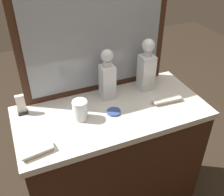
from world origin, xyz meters
TOP-DOWN VIEW (x-y plane):
  - dresser at (0.00, 0.00)m, footprint 1.03×0.49m
  - dresser_mirror at (0.00, 0.23)m, footprint 0.84×0.03m
  - crystal_decanter_right at (0.27, 0.13)m, footprint 0.08×0.08m
  - crystal_decanter_front at (0.03, 0.13)m, footprint 0.08×0.08m
  - crystal_tumbler_far_left at (-0.18, -0.00)m, footprint 0.08×0.08m
  - silver_brush_far_right at (0.31, -0.05)m, footprint 0.17×0.06m
  - silver_brush_front at (-0.43, -0.16)m, footprint 0.15×0.08m
  - porcelain_dish at (-0.00, -0.02)m, footprint 0.07×0.07m
  - napkin_holder at (-0.45, 0.17)m, footprint 0.05×0.05m

SIDE VIEW (x-z plane):
  - dresser at x=0.00m, z-range 0.00..0.86m
  - porcelain_dish at x=0.00m, z-range 0.86..0.87m
  - silver_brush_far_right at x=0.31m, z-range 0.86..0.88m
  - silver_brush_front at x=-0.43m, z-range 0.86..0.88m
  - napkin_holder at x=-0.45m, z-range 0.85..0.96m
  - crystal_tumbler_far_left at x=-0.18m, z-range 0.86..0.96m
  - crystal_decanter_front at x=0.03m, z-range 0.83..1.13m
  - crystal_decanter_right at x=0.27m, z-range 0.83..1.14m
  - dresser_mirror at x=0.00m, z-range 0.86..1.47m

